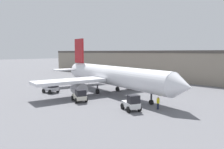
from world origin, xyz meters
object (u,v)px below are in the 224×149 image
object	(u,v)px
ground_crew_worker	(158,103)
pushback_tug	(132,103)
airplane	(109,76)
belt_loader_truck	(51,88)
baggage_tug	(80,96)

from	to	relation	value
ground_crew_worker	pushback_tug	bearing A→B (deg)	-69.04
airplane	belt_loader_truck	bearing A→B (deg)	-126.02
airplane	belt_loader_truck	xyz separation A→B (m)	(-8.04, -7.46, -2.32)
baggage_tug	ground_crew_worker	bearing A→B (deg)	44.23
ground_crew_worker	pushback_tug	world-z (taller)	pushback_tug
baggage_tug	belt_loader_truck	world-z (taller)	belt_loader_truck
baggage_tug	belt_loader_truck	distance (m)	9.84
baggage_tug	pushback_tug	bearing A→B (deg)	31.54
baggage_tug	pushback_tug	size ratio (longest dim) A/B	1.06
airplane	belt_loader_truck	world-z (taller)	airplane
airplane	pushback_tug	size ratio (longest dim) A/B	10.90
baggage_tug	airplane	bearing A→B (deg)	123.91
belt_loader_truck	ground_crew_worker	bearing A→B (deg)	0.10
baggage_tug	pushback_tug	distance (m)	9.22
ground_crew_worker	baggage_tug	distance (m)	12.10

